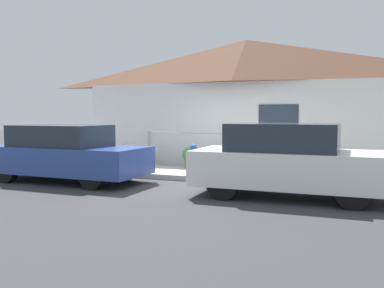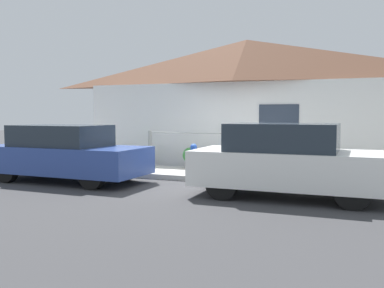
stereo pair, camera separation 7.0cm
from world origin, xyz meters
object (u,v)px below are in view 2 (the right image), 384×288
object	(u,v)px
car_left	(65,153)
car_right	(288,161)
potted_plant_near_hydrant	(190,157)
potted_plant_by_fence	(132,157)
fire_hydrant	(194,159)

from	to	relation	value
car_left	car_right	distance (m)	5.38
car_right	potted_plant_near_hydrant	distance (m)	4.03
potted_plant_by_fence	car_left	bearing A→B (deg)	-108.87
car_right	fire_hydrant	size ratio (longest dim) A/B	4.89
potted_plant_near_hydrant	potted_plant_by_fence	bearing A→B (deg)	-162.13
fire_hydrant	potted_plant_by_fence	bearing A→B (deg)	162.23
car_left	potted_plant_by_fence	world-z (taller)	car_left
fire_hydrant	potted_plant_by_fence	size ratio (longest dim) A/B	1.40
car_left	potted_plant_by_fence	xyz separation A→B (m)	(0.70, 2.04, -0.26)
car_right	fire_hydrant	xyz separation A→B (m)	(-2.55, 1.36, -0.19)
car_left	potted_plant_near_hydrant	size ratio (longest dim) A/B	6.92
potted_plant_near_hydrant	potted_plant_by_fence	distance (m)	1.65
fire_hydrant	potted_plant_by_fence	world-z (taller)	fire_hydrant
potted_plant_near_hydrant	fire_hydrant	bearing A→B (deg)	-64.44
potted_plant_by_fence	potted_plant_near_hydrant	bearing A→B (deg)	17.87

